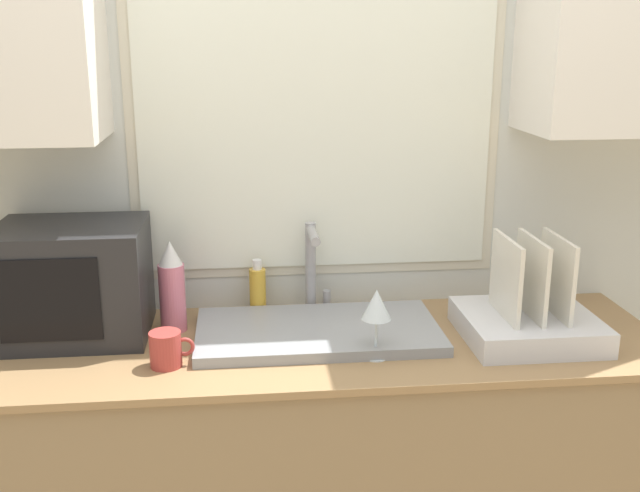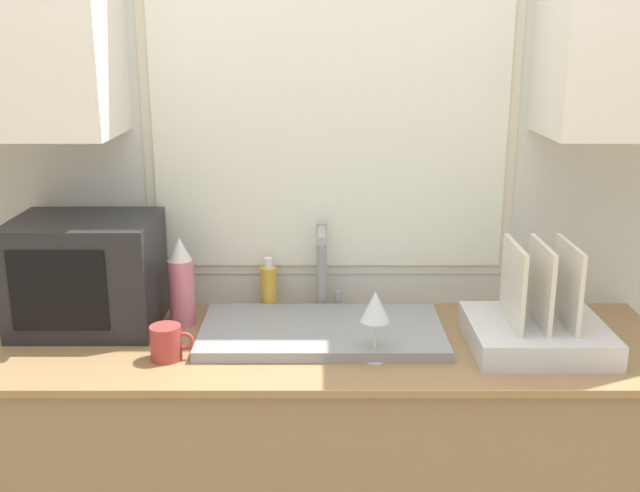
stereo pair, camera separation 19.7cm
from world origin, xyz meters
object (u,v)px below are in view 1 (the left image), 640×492
object	(u,v)px
dish_rack	(528,318)
wine_glass	(377,307)
faucet	(313,261)
soap_bottle	(258,289)
microwave	(73,281)
mug_near_sink	(166,349)
spray_bottle	(172,288)

from	to	relation	value
dish_rack	wine_glass	xyz separation A→B (m)	(-0.44, -0.08, 0.08)
faucet	soap_bottle	bearing A→B (deg)	173.42
microwave	soap_bottle	world-z (taller)	microwave
microwave	wine_glass	xyz separation A→B (m)	(0.81, -0.24, -0.02)
microwave	soap_bottle	distance (m)	0.53
microwave	mug_near_sink	distance (m)	0.38
microwave	dish_rack	size ratio (longest dim) A/B	1.11
microwave	mug_near_sink	bearing A→B (deg)	-41.36
soap_bottle	mug_near_sink	distance (m)	0.44
dish_rack	soap_bottle	bearing A→B (deg)	159.07
spray_bottle	soap_bottle	bearing A→B (deg)	26.24
mug_near_sink	wine_glass	xyz separation A→B (m)	(0.54, -0.00, 0.09)
faucet	soap_bottle	xyz separation A→B (m)	(-0.17, 0.02, -0.09)
faucet	wine_glass	bearing A→B (deg)	-69.11
spray_bottle	soap_bottle	size ratio (longest dim) A/B	1.59
spray_bottle	wine_glass	world-z (taller)	spray_bottle
microwave	soap_bottle	size ratio (longest dim) A/B	2.40
soap_bottle	mug_near_sink	world-z (taller)	soap_bottle
microwave	wine_glass	size ratio (longest dim) A/B	2.14
microwave	faucet	bearing A→B (deg)	9.06
microwave	wine_glass	bearing A→B (deg)	-16.43
microwave	mug_near_sink	size ratio (longest dim) A/B	3.49
spray_bottle	faucet	bearing A→B (deg)	13.86
spray_bottle	wine_glass	size ratio (longest dim) A/B	1.41
faucet	soap_bottle	world-z (taller)	faucet
dish_rack	wine_glass	size ratio (longest dim) A/B	1.93
faucet	microwave	xyz separation A→B (m)	(-0.68, -0.11, -0.00)
microwave	dish_rack	xyz separation A→B (m)	(1.25, -0.16, -0.10)
microwave	wine_glass	distance (m)	0.84
mug_near_sink	wine_glass	world-z (taller)	wine_glass
microwave	spray_bottle	world-z (taller)	microwave
dish_rack	spray_bottle	world-z (taller)	dish_rack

